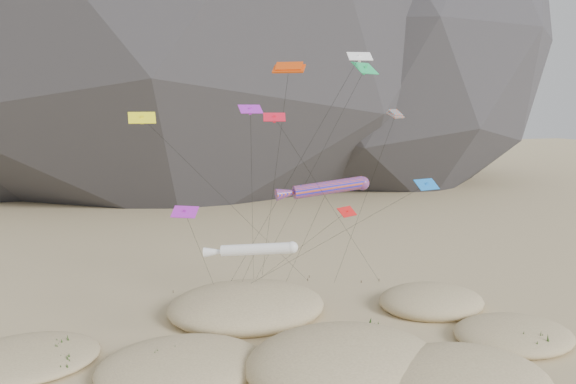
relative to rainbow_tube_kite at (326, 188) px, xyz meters
name	(u,v)px	position (x,y,z in m)	size (l,w,h in m)	color
dunes	(299,361)	(-5.59, -9.16, -12.37)	(52.79, 39.28, 4.46)	#CCB789
dune_grass	(309,360)	(-4.79, -9.22, -12.30)	(41.30, 27.19, 1.61)	black
kite_stakes	(280,286)	(-1.23, 11.10, -13.00)	(24.08, 5.09, 0.30)	#3F2D1E
rainbow_tube_kite	(326,188)	(0.00, 0.00, 0.00)	(9.28, 11.18, 14.18)	#DC5117
white_tube_kite	(252,250)	(-8.77, -6.87, -3.57)	(7.18, 20.27, 10.33)	silver
orange_parafoil	(289,71)	(-4.21, -1.79, 10.66)	(2.92, 16.12, 24.59)	#D5400B
multi_parafoil	(395,117)	(6.16, -1.64, 6.66)	(2.35, 13.71, 20.51)	#FC511A
delta_kites	(301,134)	(-3.18, -2.11, 5.25)	(28.44, 22.87, 25.67)	red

